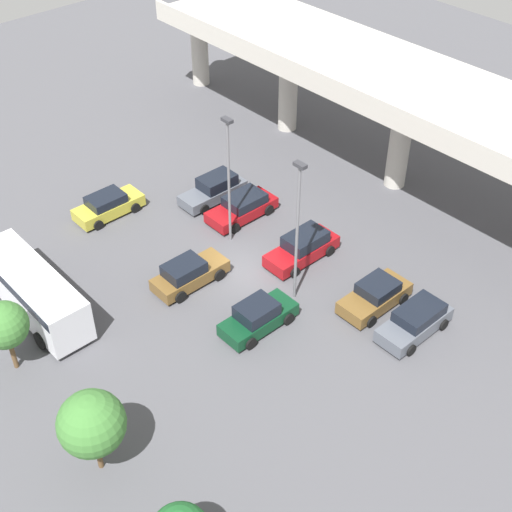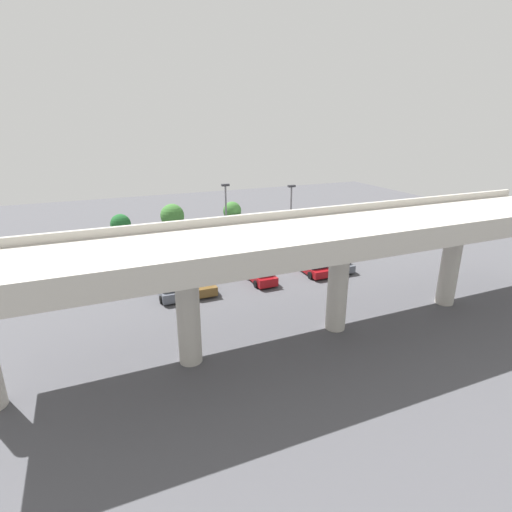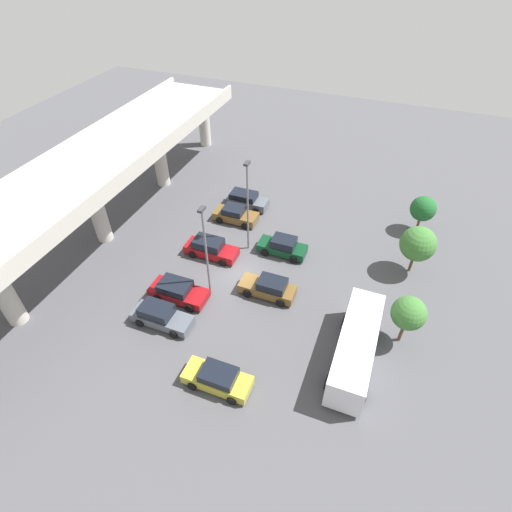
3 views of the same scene
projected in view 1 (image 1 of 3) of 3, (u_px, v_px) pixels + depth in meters
The scene contains 15 objects.
ground_plane at pixel (241, 272), 41.54m from camera, with size 90.40×90.40×0.00m, color #4C4C51.
highway_overpass at pixel (406, 99), 44.71m from camera, with size 43.59×7.91×8.01m.
parked_car_0 at pixel (108, 205), 45.53m from camera, with size 2.03×4.50×1.51m.
parked_car_1 at pixel (214, 189), 46.89m from camera, with size 1.99×4.64×1.64m.
parked_car_2 at pixel (243, 207), 45.39m from camera, with size 2.21×4.67×1.51m.
parked_car_3 at pixel (189, 274), 40.25m from camera, with size 1.99×4.50×1.63m.
parked_car_4 at pixel (303, 247), 42.05m from camera, with size 2.04×4.74×1.68m.
parked_car_5 at pixel (258, 317), 37.52m from camera, with size 2.00×4.34×1.67m.
parked_car_6 at pixel (375, 295), 38.88m from camera, with size 2.12×4.32×1.55m.
parked_car_7 at pixel (415, 321), 37.28m from camera, with size 2.07×4.42×1.56m.
shuttle_bus at pixel (32, 288), 37.94m from camera, with size 8.40×2.66×2.75m.
lamp_post_near_aisle at pixel (297, 224), 36.70m from camera, with size 0.70×0.35×8.71m.
lamp_post_mid_lot at pixel (229, 173), 40.87m from camera, with size 0.70×0.35×8.32m.
tree_front_left at pixel (4, 325), 34.00m from camera, with size 2.38×2.38×4.11m.
tree_front_centre at pixel (92, 424), 29.44m from camera, with size 2.92×2.92×4.43m.
Camera 1 is at (24.07, -20.56, 26.92)m, focal length 50.00 mm.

